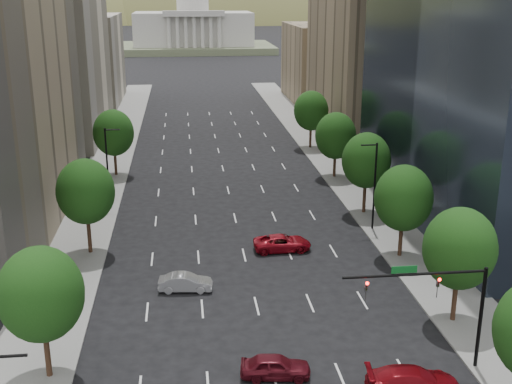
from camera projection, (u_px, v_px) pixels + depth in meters
name	position (u px, v px, depth m)	size (l,w,h in m)	color
sidewalk_left	(86.00, 223.00, 66.98)	(6.00, 200.00, 0.15)	slate
sidewalk_right	(377.00, 212.00, 70.34)	(6.00, 200.00, 0.15)	slate
midrise_cream_left	(52.00, 27.00, 101.42)	(14.00, 30.00, 35.00)	beige
filler_left	(85.00, 59.00, 135.24)	(14.00, 26.00, 18.00)	beige
parking_tan_right	(367.00, 42.00, 104.76)	(14.00, 30.00, 30.00)	#8C7759
filler_right	(323.00, 63.00, 138.13)	(14.00, 26.00, 16.00)	#8C7759
tree_right_1	(460.00, 249.00, 45.74)	(5.20, 5.20, 8.75)	#382316
tree_right_2	(404.00, 198.00, 57.15)	(5.20, 5.20, 8.61)	#382316
tree_right_3	(366.00, 161.00, 68.43)	(5.20, 5.20, 8.89)	#382316
tree_right_4	(336.00, 136.00, 81.82)	(5.20, 5.20, 8.46)	#382316
tree_right_5	(311.00, 111.00, 96.89)	(5.20, 5.20, 8.75)	#382316
tree_left_0	(41.00, 294.00, 38.90)	(5.20, 5.20, 8.75)	#382316
tree_left_1	(86.00, 192.00, 57.78)	(5.20, 5.20, 8.97)	#382316
tree_left_2	(113.00, 133.00, 82.50)	(5.20, 5.20, 8.68)	#382316
streetlight_rn	(374.00, 184.00, 63.94)	(1.70, 0.20, 9.00)	black
streetlight_ln	(108.00, 166.00, 70.50)	(1.70, 0.20, 9.00)	black
traffic_signal	(445.00, 297.00, 39.85)	(9.12, 0.40, 7.38)	black
capitol	(193.00, 28.00, 245.79)	(60.00, 40.00, 35.20)	#596647
foothills	(224.00, 57.00, 594.77)	(720.00, 413.00, 263.00)	olive
car_red_near	(413.00, 381.00, 38.80)	(2.31, 5.69, 1.65)	maroon
car_maroon	(275.00, 366.00, 40.45)	(1.77, 4.40, 1.50)	#4D0C15
car_silver	(185.00, 282.00, 52.05)	(1.51, 4.32, 1.42)	#9D9EA3
car_red_far	(282.00, 243.00, 60.05)	(2.46, 5.34, 1.48)	maroon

